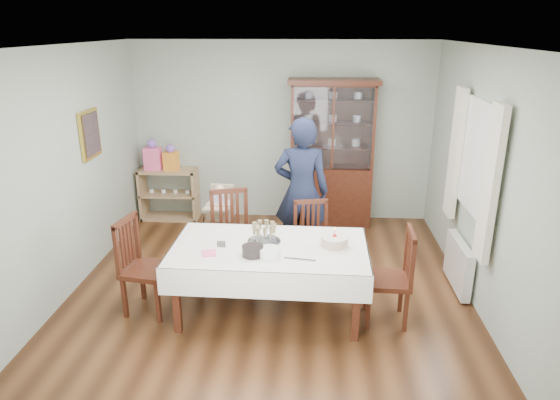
# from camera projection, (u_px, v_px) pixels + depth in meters

# --- Properties ---
(floor) EXTENTS (5.00, 5.00, 0.00)m
(floor) POSITION_uv_depth(u_px,v_px,m) (269.00, 294.00, 5.66)
(floor) COLOR #593319
(floor) RESTS_ON ground
(room_shell) EXTENTS (5.00, 5.00, 5.00)m
(room_shell) POSITION_uv_depth(u_px,v_px,m) (272.00, 137.00, 5.60)
(room_shell) COLOR #9EAA99
(room_shell) RESTS_ON floor
(dining_table) EXTENTS (2.02, 1.18, 0.76)m
(dining_table) POSITION_uv_depth(u_px,v_px,m) (270.00, 279.00, 5.21)
(dining_table) COLOR #452011
(dining_table) RESTS_ON floor
(china_cabinet) EXTENTS (1.30, 0.48, 2.18)m
(china_cabinet) POSITION_uv_depth(u_px,v_px,m) (332.00, 152.00, 7.37)
(china_cabinet) COLOR #452011
(china_cabinet) RESTS_ON floor
(sideboard) EXTENTS (0.90, 0.38, 0.80)m
(sideboard) POSITION_uv_depth(u_px,v_px,m) (169.00, 194.00, 7.78)
(sideboard) COLOR tan
(sideboard) RESTS_ON floor
(picture_frame) EXTENTS (0.04, 0.48, 0.58)m
(picture_frame) POSITION_uv_depth(u_px,v_px,m) (90.00, 134.00, 6.00)
(picture_frame) COLOR gold
(picture_frame) RESTS_ON room_shell
(window) EXTENTS (0.04, 1.02, 1.22)m
(window) POSITION_uv_depth(u_px,v_px,m) (478.00, 159.00, 5.30)
(window) COLOR white
(window) RESTS_ON room_shell
(curtain_left) EXTENTS (0.07, 0.30, 1.55)m
(curtain_left) POSITION_uv_depth(u_px,v_px,m) (490.00, 185.00, 4.75)
(curtain_left) COLOR silver
(curtain_left) RESTS_ON room_shell
(curtain_right) EXTENTS (0.07, 0.30, 1.55)m
(curtain_right) POSITION_uv_depth(u_px,v_px,m) (456.00, 154.00, 5.92)
(curtain_right) COLOR silver
(curtain_right) RESTS_ON room_shell
(radiator) EXTENTS (0.10, 0.80, 0.55)m
(radiator) POSITION_uv_depth(u_px,v_px,m) (458.00, 264.00, 5.71)
(radiator) COLOR white
(radiator) RESTS_ON floor
(chair_far_left) EXTENTS (0.59, 0.59, 1.05)m
(chair_far_left) POSITION_uv_depth(u_px,v_px,m) (233.00, 253.00, 5.98)
(chair_far_left) COLOR #452011
(chair_far_left) RESTS_ON floor
(chair_far_right) EXTENTS (0.50, 0.50, 0.95)m
(chair_far_right) POSITION_uv_depth(u_px,v_px,m) (313.00, 258.00, 5.90)
(chair_far_right) COLOR #452011
(chair_far_right) RESTS_ON floor
(chair_end_left) EXTENTS (0.54, 0.54, 1.03)m
(chair_end_left) POSITION_uv_depth(u_px,v_px,m) (148.00, 284.00, 5.26)
(chair_end_left) COLOR #452011
(chair_end_left) RESTS_ON floor
(chair_end_right) EXTENTS (0.46, 0.46, 1.00)m
(chair_end_right) POSITION_uv_depth(u_px,v_px,m) (388.00, 294.00, 5.08)
(chair_end_right) COLOR #452011
(chair_end_right) RESTS_ON floor
(woman) EXTENTS (0.69, 0.46, 1.87)m
(woman) POSITION_uv_depth(u_px,v_px,m) (301.00, 192.00, 6.19)
(woman) COLOR black
(woman) RESTS_ON floor
(high_chair) EXTENTS (0.47, 0.47, 0.95)m
(high_chair) POSITION_uv_depth(u_px,v_px,m) (221.00, 226.00, 6.62)
(high_chair) COLOR black
(high_chair) RESTS_ON floor
(champagne_tray) EXTENTS (0.35, 0.35, 0.21)m
(champagne_tray) POSITION_uv_depth(u_px,v_px,m) (264.00, 236.00, 5.15)
(champagne_tray) COLOR silver
(champagne_tray) RESTS_ON dining_table
(birthday_cake) EXTENTS (0.31, 0.31, 0.21)m
(birthday_cake) POSITION_uv_depth(u_px,v_px,m) (334.00, 242.00, 5.04)
(birthday_cake) COLOR white
(birthday_cake) RESTS_ON dining_table
(plate_stack_dark) EXTENTS (0.24, 0.24, 0.10)m
(plate_stack_dark) POSITION_uv_depth(u_px,v_px,m) (253.00, 251.00, 4.86)
(plate_stack_dark) COLOR black
(plate_stack_dark) RESTS_ON dining_table
(plate_stack_white) EXTENTS (0.22, 0.22, 0.09)m
(plate_stack_white) POSITION_uv_depth(u_px,v_px,m) (270.00, 252.00, 4.84)
(plate_stack_white) COLOR white
(plate_stack_white) RESTS_ON dining_table
(napkin_stack) EXTENTS (0.16, 0.16, 0.02)m
(napkin_stack) POSITION_uv_depth(u_px,v_px,m) (209.00, 253.00, 4.90)
(napkin_stack) COLOR #FF5D95
(napkin_stack) RESTS_ON dining_table
(cutlery) EXTENTS (0.14, 0.18, 0.01)m
(cutlery) POSITION_uv_depth(u_px,v_px,m) (218.00, 244.00, 5.12)
(cutlery) COLOR silver
(cutlery) RESTS_ON dining_table
(cake_knife) EXTENTS (0.31, 0.07, 0.01)m
(cake_knife) POSITION_uv_depth(u_px,v_px,m) (300.00, 259.00, 4.78)
(cake_knife) COLOR silver
(cake_knife) RESTS_ON dining_table
(gift_bag_pink) EXTENTS (0.25, 0.16, 0.47)m
(gift_bag_pink) POSITION_uv_depth(u_px,v_px,m) (153.00, 156.00, 7.57)
(gift_bag_pink) COLOR #FF5D95
(gift_bag_pink) RESTS_ON sideboard
(gift_bag_orange) EXTENTS (0.23, 0.17, 0.39)m
(gift_bag_orange) POSITION_uv_depth(u_px,v_px,m) (171.00, 159.00, 7.57)
(gift_bag_orange) COLOR orange
(gift_bag_orange) RESTS_ON sideboard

